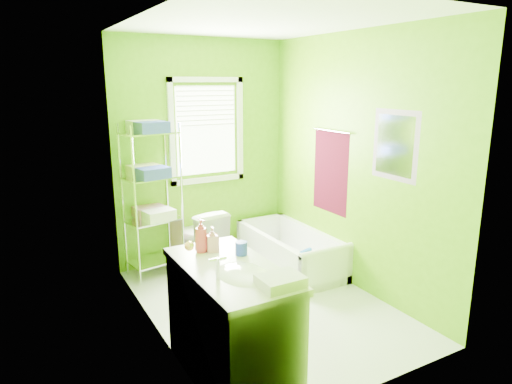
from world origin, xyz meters
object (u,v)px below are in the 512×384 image
toilet (200,238)px  wire_shelf_unit (152,183)px  vanity (232,320)px  bathtub (291,256)px

toilet → wire_shelf_unit: 0.85m
toilet → wire_shelf_unit: bearing=-18.4°
toilet → vanity: (-0.58, -1.98, 0.10)m
bathtub → toilet: toilet is taller
wire_shelf_unit → bathtub: bearing=-24.0°
bathtub → vanity: (-1.49, -1.46, 0.31)m
bathtub → vanity: 2.11m
vanity → bathtub: bearing=44.5°
wire_shelf_unit → vanity: bearing=-92.4°
toilet → vanity: 2.07m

